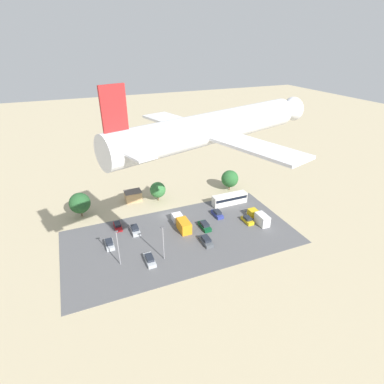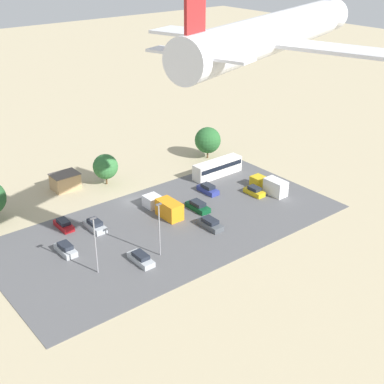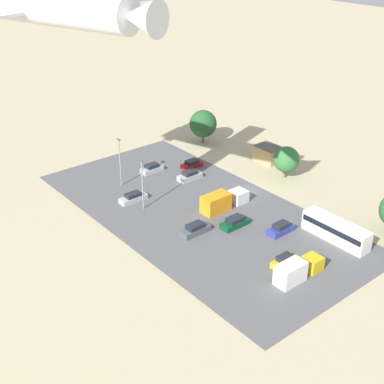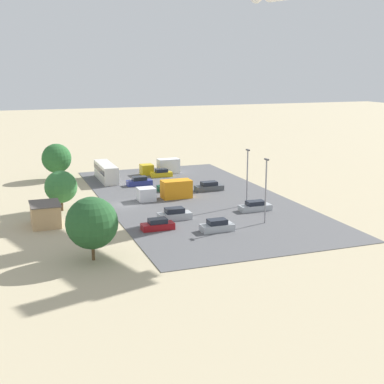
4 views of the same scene
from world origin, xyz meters
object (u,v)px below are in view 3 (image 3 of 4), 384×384
object	(u,v)px
parked_car_6	(190,176)
parked_truck_1	(297,270)
shed_building	(268,154)
parked_car_7	(152,168)
parked_car_4	(195,229)
bus	(336,230)
parked_car_3	(285,261)
parked_car_1	(235,222)
parked_car_5	(133,198)
parked_truck_0	(222,201)
parked_car_0	(281,229)
airplane	(35,5)
parked_car_2	(192,164)

from	to	relation	value
parked_car_6	parked_truck_1	bearing A→B (deg)	-14.09
shed_building	parked_car_7	world-z (taller)	shed_building
parked_car_4	parked_truck_1	xyz separation A→B (m)	(-17.10, -3.04, 0.65)
parked_car_4	parked_car_7	world-z (taller)	parked_car_4
bus	parked_car_6	world-z (taller)	bus
parked_car_4	parked_car_7	size ratio (longest dim) A/B	1.12
parked_car_3	parked_car_1	bearing A→B (deg)	-8.68
parked_car_5	parked_truck_1	size ratio (longest dim) A/B	0.62
parked_truck_0	parked_truck_1	bearing A→B (deg)	-14.55
parked_car_7	parked_truck_1	distance (m)	39.03
bus	parked_car_0	bearing A→B (deg)	-53.78
parked_car_0	airplane	bearing A→B (deg)	-118.44
parked_car_3	parked_car_6	size ratio (longest dim) A/B	0.88
parked_car_3	bus	bearing A→B (deg)	-91.77
parked_car_3	parked_car_4	distance (m)	14.71
parked_car_3	parked_car_2	bearing A→B (deg)	-17.69
parked_car_5	parked_car_1	bearing A→B (deg)	-156.02
parked_car_3	airplane	distance (m)	44.68
parked_car_2	parked_truck_1	distance (m)	37.42
parked_car_5	parked_car_7	bearing A→B (deg)	-51.18
parked_car_7	bus	bearing A→B (deg)	-168.85
parked_car_7	parked_truck_1	xyz separation A→B (m)	(-38.76, 4.56, 0.66)
shed_building	parked_car_7	size ratio (longest dim) A/B	1.16
parked_car_1	airplane	world-z (taller)	airplane
shed_building	parked_car_2	xyz separation A→B (m)	(7.08, 13.33, -0.84)
bus	parked_car_4	distance (m)	20.64
shed_building	parked_truck_1	size ratio (longest dim) A/B	0.65
shed_building	parked_car_4	size ratio (longest dim) A/B	1.04
parked_car_1	parked_truck_0	xyz separation A→B (m)	(5.37, -2.32, 0.67)
parked_car_5	parked_truck_0	world-z (taller)	parked_truck_0
bus	parked_car_3	bearing A→B (deg)	-1.77
shed_building	parked_car_2	size ratio (longest dim) A/B	1.18
parked_car_3	airplane	xyz separation A→B (m)	(21.04, 21.78, 32.85)
parked_truck_0	parked_truck_1	world-z (taller)	parked_truck_0
parked_car_1	parked_car_5	bearing A→B (deg)	-156.02
parked_car_7	parked_car_4	bearing A→B (deg)	160.69
parked_car_6	airplane	xyz separation A→B (m)	(-7.84, 28.66, 32.80)
parked_car_4	airplane	distance (m)	37.91
parked_car_1	parked_car_3	xyz separation A→B (m)	(-11.78, 1.80, -0.02)
parked_car_6	parked_car_7	size ratio (longest dim) A/B	1.06
parked_car_1	parked_car_7	distance (m)	24.05
parked_car_5	shed_building	bearing A→B (deg)	-95.72
parked_car_0	parked_car_1	bearing A→B (deg)	-144.47
shed_building	parked_car_4	xyz separation A→B (m)	(-11.42, 27.88, -0.80)
parked_car_4	airplane	world-z (taller)	airplane
parked_car_2	parked_car_4	xyz separation A→B (m)	(-18.50, 14.54, 0.04)
parked_car_2	parked_truck_0	size ratio (longest dim) A/B	0.49
parked_car_2	parked_car_4	size ratio (longest dim) A/B	0.88
shed_building	parked_car_5	distance (m)	29.52
parked_truck_1	airplane	xyz separation A→B (m)	(24.02, 20.67, 32.18)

